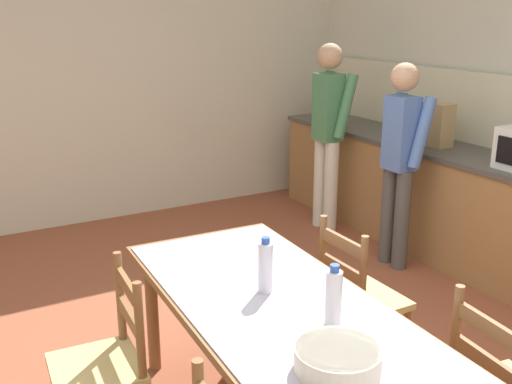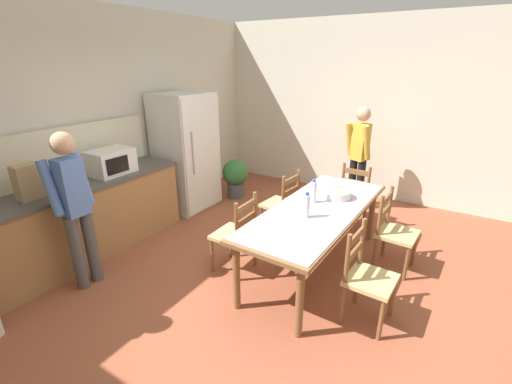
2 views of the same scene
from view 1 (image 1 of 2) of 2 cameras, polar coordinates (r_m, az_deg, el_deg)
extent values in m
plane|color=brown|center=(3.54, 1.88, -17.68)|extent=(8.32, 8.32, 0.00)
cube|color=beige|center=(5.97, -14.59, 11.06)|extent=(0.12, 5.20, 2.90)
cube|color=#9E7042|center=(5.43, 16.18, -0.55)|extent=(3.59, 0.62, 0.88)
cube|color=#4C4742|center=(5.32, 16.58, 4.16)|extent=(3.63, 0.66, 0.04)
cube|color=#B7BCC1|center=(5.89, 11.01, 5.81)|extent=(0.52, 0.38, 0.02)
cube|color=beige|center=(5.48, 19.17, 7.71)|extent=(3.59, 0.03, 0.60)
cube|color=tan|center=(5.23, 16.88, 6.16)|extent=(0.24, 0.16, 0.36)
cylinder|color=brown|center=(3.52, -9.84, -11.37)|extent=(0.07, 0.07, 0.71)
cylinder|color=brown|center=(3.74, -0.09, -9.35)|extent=(0.07, 0.07, 0.71)
cube|color=brown|center=(2.62, 3.86, -12.42)|extent=(2.30, 0.94, 0.04)
cube|color=#B7B2CC|center=(2.61, 3.87, -11.96)|extent=(2.21, 0.90, 0.01)
cylinder|color=silver|center=(2.78, 0.91, -7.22)|extent=(0.07, 0.07, 0.24)
cylinder|color=#2D51B2|center=(2.73, 0.92, -4.63)|extent=(0.04, 0.04, 0.03)
cylinder|color=silver|center=(2.52, 7.39, -10.00)|extent=(0.07, 0.07, 0.24)
cylinder|color=#2D51B2|center=(2.46, 7.51, -7.20)|extent=(0.04, 0.04, 0.03)
cylinder|color=beige|center=(2.27, 7.77, -15.49)|extent=(0.32, 0.32, 0.09)
cylinder|color=beige|center=(2.25, 7.81, -14.73)|extent=(0.31, 0.31, 0.02)
cylinder|color=brown|center=(2.77, 18.44, -12.77)|extent=(0.04, 0.04, 0.46)
cube|color=brown|center=(2.59, 21.36, -11.94)|extent=(0.36, 0.06, 0.07)
cube|color=brown|center=(2.67, 21.00, -14.81)|extent=(0.36, 0.06, 0.07)
cylinder|color=brown|center=(3.61, 14.05, -13.61)|extent=(0.04, 0.04, 0.41)
cylinder|color=brown|center=(3.84, 10.34, -11.38)|extent=(0.04, 0.04, 0.41)
cylinder|color=brown|center=(3.41, 9.72, -15.27)|extent=(0.04, 0.04, 0.41)
cylinder|color=brown|center=(3.65, 6.11, -12.75)|extent=(0.04, 0.04, 0.41)
cube|color=tan|center=(3.52, 10.24, -10.04)|extent=(0.42, 0.40, 0.04)
cylinder|color=brown|center=(3.19, 10.15, -8.02)|extent=(0.04, 0.04, 0.46)
cylinder|color=brown|center=(3.44, 6.35, -5.87)|extent=(0.04, 0.04, 0.46)
cube|color=brown|center=(3.26, 8.27, -4.84)|extent=(0.36, 0.03, 0.07)
cube|color=brown|center=(3.32, 8.15, -7.27)|extent=(0.36, 0.03, 0.07)
cylinder|color=brown|center=(3.26, -12.25, -17.17)|extent=(0.04, 0.04, 0.41)
cube|color=tan|center=(2.96, -14.97, -15.98)|extent=(0.44, 0.42, 0.04)
cylinder|color=brown|center=(3.02, -12.81, -9.67)|extent=(0.04, 0.04, 0.46)
cylinder|color=brown|center=(2.71, -11.01, -12.84)|extent=(0.04, 0.04, 0.46)
cube|color=brown|center=(2.80, -12.13, -8.84)|extent=(0.36, 0.05, 0.07)
cube|color=brown|center=(2.87, -11.94, -11.57)|extent=(0.36, 0.05, 0.07)
cylinder|color=silver|center=(5.75, 6.15, 0.92)|extent=(0.13, 0.13, 0.86)
cylinder|color=silver|center=(5.62, 7.14, 0.50)|extent=(0.13, 0.13, 0.86)
cube|color=#478456|center=(5.53, 6.90, 8.02)|extent=(0.24, 0.20, 0.61)
sphere|color=tan|center=(5.47, 7.07, 12.71)|extent=(0.23, 0.23, 0.23)
cylinder|color=#478456|center=(5.70, 6.48, 8.57)|extent=(0.10, 0.23, 0.58)
cylinder|color=#478456|center=(5.43, 8.56, 8.08)|extent=(0.10, 0.23, 0.58)
cylinder|color=#4C4C4C|center=(5.01, 12.47, -2.14)|extent=(0.12, 0.12, 0.81)
cylinder|color=#4C4C4C|center=(4.90, 13.71, -2.67)|extent=(0.12, 0.12, 0.81)
cube|color=#5175BC|center=(4.77, 13.64, 5.46)|extent=(0.23, 0.19, 0.57)
sphere|color=tan|center=(4.71, 14.00, 10.58)|extent=(0.22, 0.22, 0.22)
cylinder|color=#5175BC|center=(4.93, 12.97, 6.15)|extent=(0.09, 0.22, 0.55)
cylinder|color=#5175BC|center=(4.70, 15.56, 5.45)|extent=(0.09, 0.22, 0.55)
camera|label=2|loc=(5.13, -29.87, 17.41)|focal=24.00mm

